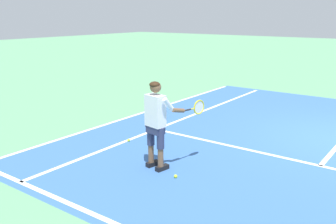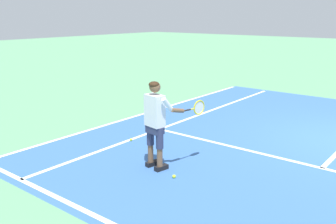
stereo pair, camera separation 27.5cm
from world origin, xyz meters
name	(u,v)px [view 1 (the left image)]	position (x,y,z in m)	size (l,w,h in m)	color
court_inner_surface	(335,148)	(0.00, -0.78, 0.00)	(10.98, 10.74, 0.00)	#3866A8
line_service	(320,166)	(0.00, -2.01, 0.00)	(8.23, 0.10, 0.01)	white
line_singles_left	(183,119)	(-4.12, -0.78, 0.00)	(0.10, 10.34, 0.01)	white
line_doubles_left	(146,112)	(-5.49, -0.78, 0.00)	(0.10, 10.34, 0.01)	white
tennis_player	(157,119)	(-2.53, -4.00, 0.99)	(0.79, 1.07, 1.71)	black
tennis_ball_near_feet	(129,140)	(-4.04, -3.15, 0.03)	(0.07, 0.07, 0.07)	#CCE02D
tennis_ball_by_baseline	(176,176)	(-1.98, -4.16, 0.03)	(0.07, 0.07, 0.07)	#CCE02D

